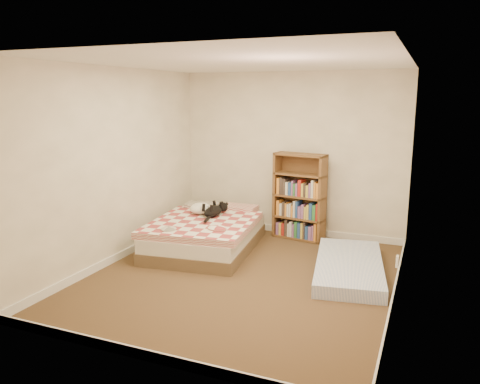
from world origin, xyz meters
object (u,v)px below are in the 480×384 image
at_px(floor_mattress, 349,267).
at_px(black_cat, 215,211).
at_px(white_dog, 201,208).
at_px(bookshelf, 299,206).
at_px(bed, 207,233).

relative_size(floor_mattress, black_cat, 2.33).
height_order(black_cat, white_dog, black_cat).
distance_m(floor_mattress, white_dog, 2.30).
xyz_separation_m(bookshelf, black_cat, (-1.04, -0.80, 0.02)).
distance_m(bed, white_dog, 0.40).
bearing_deg(black_cat, bookshelf, 49.09).
bearing_deg(bookshelf, white_dog, -138.34).
height_order(floor_mattress, white_dog, white_dog).
bearing_deg(bookshelf, black_cat, -132.58).
height_order(bed, floor_mattress, bed).
bearing_deg(bed, white_dog, 129.05).
xyz_separation_m(bed, black_cat, (0.04, 0.18, 0.29)).
xyz_separation_m(black_cat, white_dog, (-0.23, 0.01, 0.01)).
bearing_deg(bed, floor_mattress, -11.81).
distance_m(bed, black_cat, 0.35).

